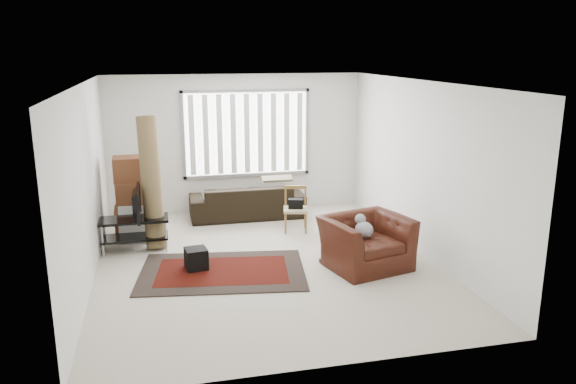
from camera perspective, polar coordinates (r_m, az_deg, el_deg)
The scene contains 11 objects.
room at distance 8.66m, azimuth -2.77°, elevation 5.00°, with size 6.00×6.02×2.71m.
persian_rug at distance 8.32m, azimuth -6.66°, elevation -8.02°, with size 2.58×1.91×0.02m.
tv_stand at distance 9.34m, azimuth -15.33°, elevation -3.46°, with size 1.07×0.48×0.54m.
tv at distance 9.23m, azimuth -15.49°, elevation -1.11°, with size 0.87×0.11×0.50m, color black.
subwoofer at distance 8.41m, azimuth -9.31°, elevation -6.68°, with size 0.31×0.31×0.31m, color black.
moving_boxes at distance 10.01m, azimuth -15.68°, elevation -0.76°, with size 0.58×0.53×1.39m.
white_flatpack at distance 9.75m, azimuth -15.39°, elevation -3.20°, with size 0.49×0.07×0.62m, color silver.
rolled_rug at distance 9.33m, azimuth -13.72°, elevation 0.97°, with size 0.32×0.32×2.12m, color brown.
sofa at distance 10.82m, azimuth -4.19°, elevation -0.39°, with size 2.18×0.94×0.84m, color black.
side_chair at distance 9.97m, azimuth 0.77°, elevation -1.51°, with size 0.51×0.51×0.79m.
armchair at distance 8.40m, azimuth 7.93°, elevation -4.73°, with size 1.39×1.28×0.87m.
Camera 1 is at (-1.50, -7.90, 3.16)m, focal length 35.00 mm.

